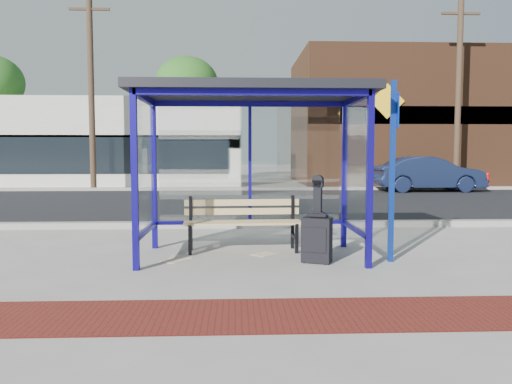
{
  "coord_description": "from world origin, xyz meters",
  "views": [
    {
      "loc": [
        -0.23,
        -7.09,
        1.49
      ],
      "look_at": [
        0.07,
        0.2,
        0.93
      ],
      "focal_mm": 35.0,
      "sensor_mm": 36.0,
      "label": 1
    }
  ],
  "objects_px": {
    "parked_car": "(429,174)",
    "backpack": "(320,248)",
    "fire_hydrant": "(487,180)",
    "guitar_bag": "(317,231)",
    "suitcase": "(317,240)",
    "bench": "(243,220)"
  },
  "relations": [
    {
      "from": "backpack",
      "to": "fire_hydrant",
      "type": "distance_m",
      "value": 16.65
    },
    {
      "from": "fire_hydrant",
      "to": "bench",
      "type": "bearing_deg",
      "value": -128.91
    },
    {
      "from": "guitar_bag",
      "to": "fire_hydrant",
      "type": "height_order",
      "value": "guitar_bag"
    },
    {
      "from": "guitar_bag",
      "to": "suitcase",
      "type": "height_order",
      "value": "guitar_bag"
    },
    {
      "from": "bench",
      "to": "guitar_bag",
      "type": "xyz_separation_m",
      "value": [
        1.03,
        -0.73,
        -0.07
      ]
    },
    {
      "from": "parked_car",
      "to": "backpack",
      "type": "bearing_deg",
      "value": 151.98
    },
    {
      "from": "backpack",
      "to": "fire_hydrant",
      "type": "relative_size",
      "value": 0.51
    },
    {
      "from": "backpack",
      "to": "fire_hydrant",
      "type": "height_order",
      "value": "fire_hydrant"
    },
    {
      "from": "bench",
      "to": "suitcase",
      "type": "height_order",
      "value": "bench"
    },
    {
      "from": "guitar_bag",
      "to": "suitcase",
      "type": "distance_m",
      "value": 0.17
    },
    {
      "from": "bench",
      "to": "fire_hydrant",
      "type": "xyz_separation_m",
      "value": [
        10.49,
        12.99,
        -0.09
      ]
    },
    {
      "from": "guitar_bag",
      "to": "suitcase",
      "type": "relative_size",
      "value": 1.66
    },
    {
      "from": "suitcase",
      "to": "fire_hydrant",
      "type": "height_order",
      "value": "fire_hydrant"
    },
    {
      "from": "bench",
      "to": "guitar_bag",
      "type": "bearing_deg",
      "value": -38.07
    },
    {
      "from": "bench",
      "to": "backpack",
      "type": "distance_m",
      "value": 1.32
    },
    {
      "from": "backpack",
      "to": "fire_hydrant",
      "type": "bearing_deg",
      "value": 35.01
    },
    {
      "from": "suitcase",
      "to": "parked_car",
      "type": "relative_size",
      "value": 0.16
    },
    {
      "from": "fire_hydrant",
      "to": "suitcase",
      "type": "bearing_deg",
      "value": -124.4
    },
    {
      "from": "parked_car",
      "to": "fire_hydrant",
      "type": "distance_m",
      "value": 3.3
    },
    {
      "from": "suitcase",
      "to": "parked_car",
      "type": "bearing_deg",
      "value": 85.09
    },
    {
      "from": "bench",
      "to": "backpack",
      "type": "height_order",
      "value": "bench"
    },
    {
      "from": "backpack",
      "to": "guitar_bag",
      "type": "bearing_deg",
      "value": 156.21
    }
  ]
}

